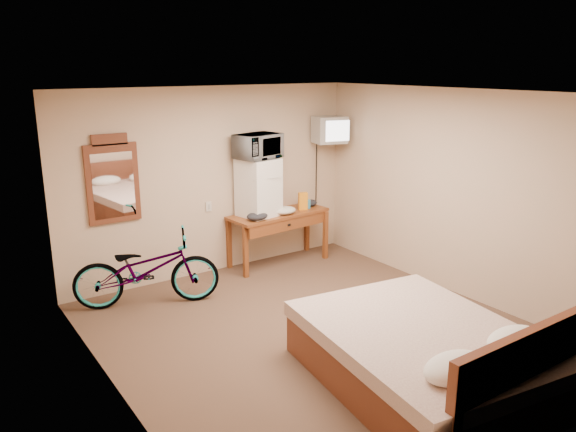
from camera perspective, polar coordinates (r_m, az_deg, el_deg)
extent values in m
plane|color=#462E23|center=(6.12, 2.87, -11.71)|extent=(4.60, 4.60, 0.00)
plane|color=silver|center=(5.46, 3.22, 12.37)|extent=(4.60, 4.60, 0.00)
cube|color=tan|center=(7.56, -7.66, 3.49)|extent=(4.20, 0.04, 2.50)
cube|color=tan|center=(4.19, 22.75, -7.29)|extent=(4.20, 0.04, 2.50)
cube|color=tan|center=(4.74, -17.60, -4.21)|extent=(0.04, 4.60, 2.50)
cube|color=tan|center=(7.11, 16.59, 2.23)|extent=(0.04, 4.60, 2.50)
cube|color=beige|center=(7.59, -8.07, 0.96)|extent=(0.08, 0.01, 0.13)
cube|color=brown|center=(7.89, -1.00, 0.24)|extent=(1.49, 0.67, 0.04)
cube|color=brown|center=(7.48, -4.33, -3.67)|extent=(0.06, 0.06, 0.71)
cube|color=brown|center=(8.20, 3.82, -1.95)|extent=(0.06, 0.06, 0.71)
cube|color=brown|center=(7.86, -6.02, -2.78)|extent=(0.06, 0.06, 0.71)
cube|color=brown|center=(8.55, 1.92, -1.21)|extent=(0.06, 0.06, 0.71)
cube|color=brown|center=(7.72, 0.02, -0.87)|extent=(1.33, 0.15, 0.16)
cube|color=black|center=(7.71, 0.10, -0.90)|extent=(0.05, 0.02, 0.03)
cube|color=white|center=(7.65, -3.02, 2.93)|extent=(0.56, 0.55, 0.79)
cube|color=#A4A49F|center=(7.42, -2.08, 3.80)|extent=(0.48, 0.01, 0.00)
cylinder|color=#A4A49F|center=(7.38, -3.19, 2.08)|extent=(0.02, 0.02, 0.28)
imported|color=white|center=(7.55, -3.08, 7.08)|extent=(0.68, 0.54, 0.33)
cube|color=orange|center=(8.01, 1.52, 1.52)|extent=(0.14, 0.11, 0.25)
cylinder|color=#3A97C7|center=(8.10, 2.06, 1.22)|extent=(0.07, 0.07, 0.12)
ellipsoid|color=beige|center=(7.79, -0.37, 0.58)|extent=(0.34, 0.26, 0.10)
ellipsoid|color=black|center=(7.49, -3.15, -0.02)|extent=(0.30, 0.22, 0.11)
ellipsoid|color=black|center=(8.23, 2.27, 1.34)|extent=(0.21, 0.17, 0.10)
cube|color=black|center=(8.40, 3.07, 8.31)|extent=(0.14, 0.02, 0.14)
cylinder|color=black|center=(8.36, 3.26, 8.27)|extent=(0.05, 0.30, 0.05)
cube|color=#A4A49F|center=(8.18, 4.23, 8.74)|extent=(0.51, 0.46, 0.38)
cube|color=white|center=(8.04, 5.06, 8.61)|extent=(0.35, 0.10, 0.29)
cube|color=black|center=(8.33, 3.42, 8.87)|extent=(0.27, 0.08, 0.24)
cube|color=brown|center=(7.03, -17.36, 3.16)|extent=(0.63, 0.04, 0.96)
cube|color=brown|center=(6.94, -17.70, 7.41)|extent=(0.42, 0.04, 0.13)
cube|color=white|center=(7.01, -17.30, 2.98)|extent=(0.50, 0.01, 0.78)
imported|color=black|center=(6.80, -14.17, -5.29)|extent=(1.78, 1.15, 0.88)
cube|color=brown|center=(5.30, 13.32, -14.24)|extent=(1.87, 2.33, 0.40)
cube|color=beige|center=(5.18, 13.49, -11.83)|extent=(1.92, 2.37, 0.14)
cube|color=brown|center=(4.64, 22.65, -14.64)|extent=(1.60, 0.08, 0.70)
ellipsoid|color=white|center=(4.50, 16.60, -14.56)|extent=(0.57, 0.35, 0.20)
ellipsoid|color=white|center=(5.05, 22.08, -11.66)|extent=(0.57, 0.35, 0.20)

